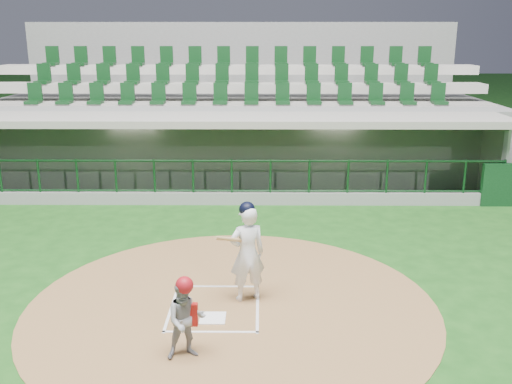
# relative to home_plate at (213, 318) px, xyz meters

# --- Properties ---
(ground) EXTENTS (120.00, 120.00, 0.00)m
(ground) POSITION_rel_home_plate_xyz_m (0.00, 0.70, -0.02)
(ground) COLOR #154513
(ground) RESTS_ON ground
(dirt_circle) EXTENTS (7.20, 7.20, 0.01)m
(dirt_circle) POSITION_rel_home_plate_xyz_m (0.30, 0.50, -0.02)
(dirt_circle) COLOR brown
(dirt_circle) RESTS_ON ground
(home_plate) EXTENTS (0.43, 0.43, 0.02)m
(home_plate) POSITION_rel_home_plate_xyz_m (0.00, 0.00, 0.00)
(home_plate) COLOR white
(home_plate) RESTS_ON dirt_circle
(batter_box_chalk) EXTENTS (1.55, 1.80, 0.01)m
(batter_box_chalk) POSITION_rel_home_plate_xyz_m (0.00, 0.40, -0.00)
(batter_box_chalk) COLOR white
(batter_box_chalk) RESTS_ON ground
(dugout_structure) EXTENTS (16.40, 3.70, 3.00)m
(dugout_structure) POSITION_rel_home_plate_xyz_m (0.22, 8.52, 0.94)
(dugout_structure) COLOR gray
(dugout_structure) RESTS_ON ground
(seating_deck) EXTENTS (17.00, 6.72, 5.15)m
(seating_deck) POSITION_rel_home_plate_xyz_m (0.00, 11.61, 1.40)
(seating_deck) COLOR slate
(seating_deck) RESTS_ON ground
(batter) EXTENTS (0.91, 0.94, 1.83)m
(batter) POSITION_rel_home_plate_xyz_m (0.56, 0.73, 0.91)
(batter) COLOR white
(batter) RESTS_ON dirt_circle
(catcher) EXTENTS (0.68, 0.59, 1.28)m
(catcher) POSITION_rel_home_plate_xyz_m (-0.29, -1.15, 0.62)
(catcher) COLOR gray
(catcher) RESTS_ON dirt_circle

